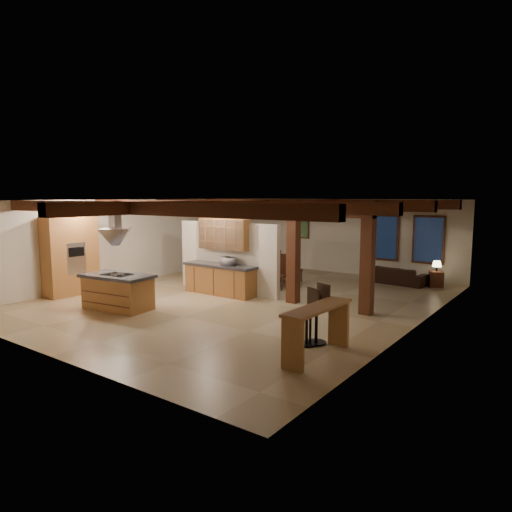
% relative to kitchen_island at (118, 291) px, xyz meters
% --- Properties ---
extents(ground, '(12.00, 12.00, 0.00)m').
position_rel_kitchen_island_xyz_m(ground, '(2.00, 2.92, -0.48)').
color(ground, tan).
rests_on(ground, ground).
extents(room_walls, '(12.00, 12.00, 12.00)m').
position_rel_kitchen_island_xyz_m(room_walls, '(2.00, 2.92, 1.30)').
color(room_walls, beige).
rests_on(room_walls, ground).
extents(ceiling_beams, '(10.00, 12.00, 0.28)m').
position_rel_kitchen_island_xyz_m(ceiling_beams, '(2.00, 2.92, 2.28)').
color(ceiling_beams, '#371F0D').
rests_on(ceiling_beams, room_walls).
extents(timber_posts, '(2.50, 0.30, 2.90)m').
position_rel_kitchen_island_xyz_m(timber_posts, '(4.50, 3.42, 1.28)').
color(timber_posts, '#371F0D').
rests_on(timber_posts, ground).
extents(partition_wall, '(3.80, 0.18, 2.20)m').
position_rel_kitchen_island_xyz_m(partition_wall, '(1.00, 3.42, 0.62)').
color(partition_wall, beige).
rests_on(partition_wall, ground).
extents(pantry_cabinet, '(0.67, 1.60, 2.40)m').
position_rel_kitchen_island_xyz_m(pantry_cabinet, '(-2.66, 0.32, 0.72)').
color(pantry_cabinet, olive).
rests_on(pantry_cabinet, ground).
extents(back_counter, '(2.50, 0.66, 0.94)m').
position_rel_kitchen_island_xyz_m(back_counter, '(1.00, 3.03, -0.01)').
color(back_counter, olive).
rests_on(back_counter, ground).
extents(upper_display_cabinet, '(1.80, 0.36, 0.95)m').
position_rel_kitchen_island_xyz_m(upper_display_cabinet, '(1.00, 3.23, 1.37)').
color(upper_display_cabinet, olive).
rests_on(upper_display_cabinet, partition_wall).
extents(range_hood, '(1.10, 1.10, 1.40)m').
position_rel_kitchen_island_xyz_m(range_hood, '(-0.00, -0.00, 1.30)').
color(range_hood, silver).
rests_on(range_hood, room_walls).
extents(back_windows, '(2.70, 0.07, 1.70)m').
position_rel_kitchen_island_xyz_m(back_windows, '(4.80, 8.85, 1.02)').
color(back_windows, '#371F0D').
rests_on(back_windows, room_walls).
extents(framed_art, '(0.65, 0.05, 0.85)m').
position_rel_kitchen_island_xyz_m(framed_art, '(0.50, 8.85, 1.22)').
color(framed_art, '#371F0D').
rests_on(framed_art, room_walls).
extents(recessed_cans, '(3.16, 2.46, 0.03)m').
position_rel_kitchen_island_xyz_m(recessed_cans, '(-0.53, 0.98, 2.39)').
color(recessed_cans, silver).
rests_on(recessed_cans, room_walls).
extents(kitchen_island, '(2.04, 1.25, 0.96)m').
position_rel_kitchen_island_xyz_m(kitchen_island, '(0.00, 0.00, 0.00)').
color(kitchen_island, olive).
rests_on(kitchen_island, ground).
extents(dining_table, '(2.10, 1.50, 0.67)m').
position_rel_kitchen_island_xyz_m(dining_table, '(1.31, 5.32, -0.15)').
color(dining_table, '#422310').
rests_on(dining_table, ground).
extents(sofa, '(2.04, 0.99, 0.57)m').
position_rel_kitchen_island_xyz_m(sofa, '(4.86, 7.95, -0.19)').
color(sofa, black).
rests_on(sofa, ground).
extents(microwave, '(0.48, 0.35, 0.24)m').
position_rel_kitchen_island_xyz_m(microwave, '(1.34, 3.03, 0.58)').
color(microwave, silver).
rests_on(microwave, back_counter).
extents(bar_counter, '(0.53, 1.89, 0.98)m').
position_rel_kitchen_island_xyz_m(bar_counter, '(6.10, -0.14, 0.18)').
color(bar_counter, olive).
rests_on(bar_counter, ground).
extents(side_table, '(0.56, 0.56, 0.52)m').
position_rel_kitchen_island_xyz_m(side_table, '(6.10, 8.17, -0.22)').
color(side_table, '#371F0D').
rests_on(side_table, ground).
extents(table_lamp, '(0.30, 0.30, 0.35)m').
position_rel_kitchen_island_xyz_m(table_lamp, '(6.10, 8.17, 0.29)').
color(table_lamp, black).
rests_on(table_lamp, side_table).
extents(bar_stool_a, '(0.43, 0.44, 1.16)m').
position_rel_kitchen_island_xyz_m(bar_stool_a, '(5.60, 0.40, 0.11)').
color(bar_stool_a, black).
rests_on(bar_stool_a, ground).
extents(bar_stool_b, '(0.36, 0.36, 1.02)m').
position_rel_kitchen_island_xyz_m(bar_stool_b, '(5.63, 0.48, 0.04)').
color(bar_stool_b, black).
rests_on(bar_stool_b, ground).
extents(bar_stool_c, '(0.45, 0.47, 1.23)m').
position_rel_kitchen_island_xyz_m(bar_stool_c, '(5.72, 0.61, 0.14)').
color(bar_stool_c, black).
rests_on(bar_stool_c, ground).
extents(dining_chairs, '(1.98, 1.98, 1.14)m').
position_rel_kitchen_island_xyz_m(dining_chairs, '(1.31, 5.32, 0.10)').
color(dining_chairs, '#371F0D').
rests_on(dining_chairs, ground).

